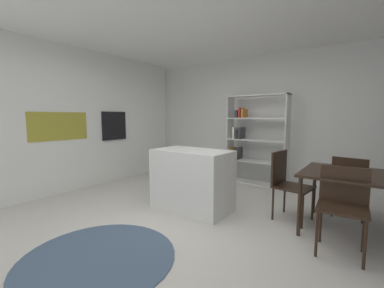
{
  "coord_description": "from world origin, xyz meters",
  "views": [
    {
      "loc": [
        1.88,
        -2.51,
        1.39
      ],
      "look_at": [
        -0.11,
        0.21,
        1.02
      ],
      "focal_mm": 23.42,
      "sensor_mm": 36.0,
      "label": 1
    }
  ],
  "objects_px": {
    "dining_chair_near": "(343,200)",
    "kitchen_island": "(192,180)",
    "dining_chair_island_side": "(286,179)",
    "dining_table": "(349,179)",
    "dining_chair_far": "(350,182)",
    "open_bookshelf": "(252,139)",
    "built_in_oven": "(114,126)"
  },
  "relations": [
    {
      "from": "open_bookshelf",
      "to": "dining_chair_near",
      "type": "distance_m",
      "value": 2.74
    },
    {
      "from": "dining_chair_island_side",
      "to": "dining_chair_near",
      "type": "distance_m",
      "value": 0.89
    },
    {
      "from": "dining_chair_island_side",
      "to": "kitchen_island",
      "type": "bearing_deg",
      "value": 118.23
    },
    {
      "from": "dining_table",
      "to": "dining_chair_near",
      "type": "bearing_deg",
      "value": -90.55
    },
    {
      "from": "kitchen_island",
      "to": "dining_table",
      "type": "xyz_separation_m",
      "value": [
        1.96,
        0.46,
        0.21
      ]
    },
    {
      "from": "dining_chair_near",
      "to": "kitchen_island",
      "type": "bearing_deg",
      "value": 174.79
    },
    {
      "from": "open_bookshelf",
      "to": "dining_chair_island_side",
      "type": "xyz_separation_m",
      "value": [
        1.12,
        -1.47,
        -0.39
      ]
    },
    {
      "from": "built_in_oven",
      "to": "dining_chair_far",
      "type": "relative_size",
      "value": 0.7
    },
    {
      "from": "built_in_oven",
      "to": "dining_table",
      "type": "bearing_deg",
      "value": 1.21
    },
    {
      "from": "dining_table",
      "to": "open_bookshelf",
      "type": "bearing_deg",
      "value": 141.1
    },
    {
      "from": "open_bookshelf",
      "to": "dining_chair_far",
      "type": "height_order",
      "value": "open_bookshelf"
    },
    {
      "from": "kitchen_island",
      "to": "open_bookshelf",
      "type": "bearing_deg",
      "value": 86.3
    },
    {
      "from": "dining_chair_near",
      "to": "dining_chair_island_side",
      "type": "bearing_deg",
      "value": 139.63
    },
    {
      "from": "built_in_oven",
      "to": "dining_chair_near",
      "type": "relative_size",
      "value": 0.69
    },
    {
      "from": "dining_chair_island_side",
      "to": "dining_chair_far",
      "type": "xyz_separation_m",
      "value": [
        0.71,
        0.51,
        -0.03
      ]
    },
    {
      "from": "kitchen_island",
      "to": "dining_chair_island_side",
      "type": "relative_size",
      "value": 1.25
    },
    {
      "from": "built_in_oven",
      "to": "kitchen_island",
      "type": "height_order",
      "value": "built_in_oven"
    },
    {
      "from": "dining_chair_island_side",
      "to": "dining_chair_far",
      "type": "relative_size",
      "value": 1.08
    },
    {
      "from": "open_bookshelf",
      "to": "dining_chair_island_side",
      "type": "bearing_deg",
      "value": -52.71
    },
    {
      "from": "dining_table",
      "to": "dining_chair_far",
      "type": "relative_size",
      "value": 1.17
    },
    {
      "from": "kitchen_island",
      "to": "dining_table",
      "type": "distance_m",
      "value": 2.03
    },
    {
      "from": "kitchen_island",
      "to": "dining_chair_island_side",
      "type": "height_order",
      "value": "dining_chair_island_side"
    },
    {
      "from": "kitchen_island",
      "to": "dining_table",
      "type": "height_order",
      "value": "kitchen_island"
    },
    {
      "from": "dining_chair_island_side",
      "to": "dining_chair_near",
      "type": "xyz_separation_m",
      "value": [
        0.71,
        -0.54,
        -0.0
      ]
    },
    {
      "from": "dining_chair_island_side",
      "to": "dining_chair_far",
      "type": "height_order",
      "value": "dining_chair_island_side"
    },
    {
      "from": "kitchen_island",
      "to": "dining_chair_island_side",
      "type": "xyz_separation_m",
      "value": [
        1.24,
        0.47,
        0.09
      ]
    },
    {
      "from": "dining_table",
      "to": "dining_chair_far",
      "type": "xyz_separation_m",
      "value": [
        -0.01,
        0.52,
        -0.15
      ]
    },
    {
      "from": "built_in_oven",
      "to": "kitchen_island",
      "type": "bearing_deg",
      "value": -8.99
    },
    {
      "from": "built_in_oven",
      "to": "dining_chair_far",
      "type": "xyz_separation_m",
      "value": [
        4.29,
        0.61,
        -0.69
      ]
    },
    {
      "from": "built_in_oven",
      "to": "dining_table",
      "type": "xyz_separation_m",
      "value": [
        4.3,
        0.09,
        -0.54
      ]
    },
    {
      "from": "open_bookshelf",
      "to": "dining_chair_island_side",
      "type": "distance_m",
      "value": 1.89
    },
    {
      "from": "dining_table",
      "to": "dining_chair_near",
      "type": "relative_size",
      "value": 1.14
    }
  ]
}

